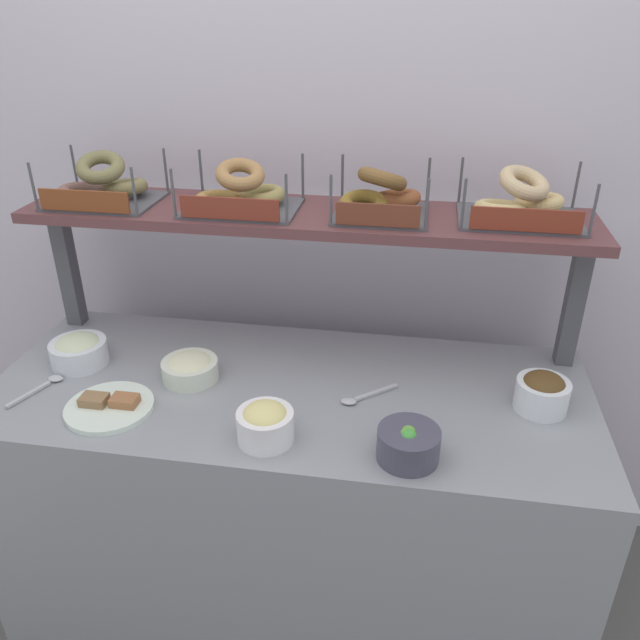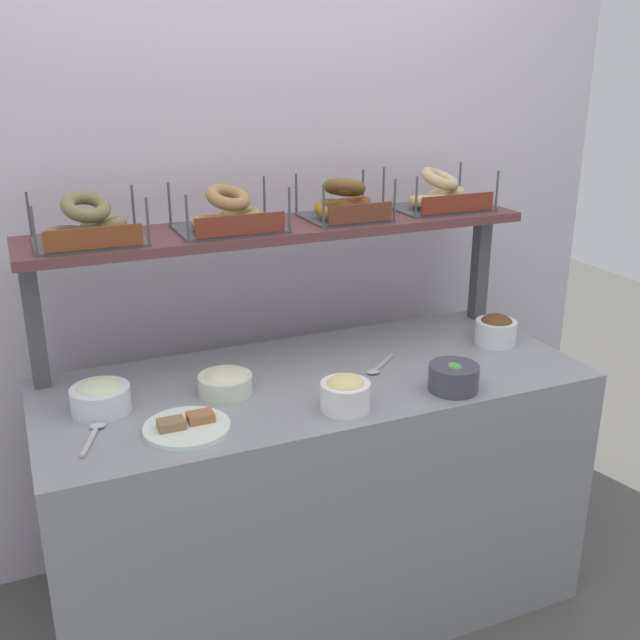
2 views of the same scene
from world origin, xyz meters
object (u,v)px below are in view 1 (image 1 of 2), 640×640
at_px(bagel_basket_everything, 240,195).
at_px(bowl_egg_salad, 265,423).
at_px(bowl_potato_salad, 190,367).
at_px(bowl_veggie_mix, 408,443).
at_px(serving_spoon_by_edge, 44,385).
at_px(bagel_basket_cinnamon_raisin, 381,198).
at_px(serving_spoon_near_plate, 361,397).
at_px(bowl_chocolate_spread, 542,392).
at_px(bowl_scallion_spread, 79,350).
at_px(serving_plate_white, 110,406).
at_px(bagel_basket_poppy, 102,187).
at_px(bagel_basket_plain, 521,203).

bearing_deg(bagel_basket_everything, bowl_egg_salad, -70.18).
relative_size(bowl_potato_salad, bagel_basket_everything, 0.49).
distance_m(bowl_veggie_mix, serving_spoon_by_edge, 1.03).
bearing_deg(bagel_basket_cinnamon_raisin, serving_spoon_near_plate, -92.00).
bearing_deg(serving_spoon_by_edge, bowl_chocolate_spread, 5.28).
bearing_deg(bagel_basket_cinnamon_raisin, bowl_egg_salad, -114.36).
relative_size(bowl_scallion_spread, bagel_basket_everything, 0.51).
relative_size(serving_spoon_near_plate, bagel_basket_cinnamon_raisin, 0.55).
bearing_deg(serving_plate_white, serving_spoon_by_edge, 163.58).
height_order(bowl_veggie_mix, bagel_basket_everything, bagel_basket_everything).
distance_m(bowl_potato_salad, bowl_chocolate_spread, 0.97).
bearing_deg(bagel_basket_cinnamon_raisin, serving_spoon_by_edge, -157.31).
distance_m(serving_spoon_near_plate, bagel_basket_poppy, 0.98).
distance_m(bowl_scallion_spread, bagel_basket_plain, 1.34).
height_order(bowl_veggie_mix, bowl_potato_salad, bowl_veggie_mix).
bearing_deg(serving_spoon_by_edge, bowl_egg_salad, -10.31).
height_order(serving_plate_white, serving_spoon_by_edge, serving_plate_white).
distance_m(bowl_egg_salad, bagel_basket_everything, 0.67).
bearing_deg(bagel_basket_plain, bowl_egg_salad, -139.40).
distance_m(bowl_potato_salad, serving_spoon_near_plate, 0.50).
bearing_deg(bowl_egg_salad, bowl_veggie_mix, -2.04).
relative_size(bowl_potato_salad, bowl_chocolate_spread, 1.14).
distance_m(serving_plate_white, bagel_basket_everything, 0.69).
xyz_separation_m(bowl_veggie_mix, bagel_basket_cinnamon_raisin, (-0.13, 0.51, 0.44)).
xyz_separation_m(bowl_scallion_spread, bowl_chocolate_spread, (1.32, -0.01, 0.01)).
distance_m(bowl_potato_salad, serving_spoon_by_edge, 0.41).
height_order(bowl_potato_salad, bagel_basket_plain, bagel_basket_plain).
distance_m(bowl_egg_salad, serving_plate_white, 0.45).
height_order(serving_spoon_near_plate, bagel_basket_everything, bagel_basket_everything).
relative_size(bagel_basket_everything, bagel_basket_cinnamon_raisin, 1.20).
height_order(bowl_egg_salad, bagel_basket_cinnamon_raisin, bagel_basket_cinnamon_raisin).
distance_m(bagel_basket_everything, bagel_basket_cinnamon_raisin, 0.40).
bearing_deg(bowl_scallion_spread, bowl_veggie_mix, -15.51).
bearing_deg(bagel_basket_poppy, bowl_veggie_mix, -27.80).
distance_m(bowl_egg_salad, bowl_scallion_spread, 0.69).
xyz_separation_m(bowl_chocolate_spread, bagel_basket_cinnamon_raisin, (-0.47, 0.25, 0.43)).
bearing_deg(bowl_scallion_spread, serving_spoon_by_edge, -105.71).
distance_m(bowl_scallion_spread, bagel_basket_poppy, 0.49).
xyz_separation_m(serving_plate_white, bagel_basket_poppy, (-0.16, 0.43, 0.47)).
distance_m(bowl_veggie_mix, bagel_basket_poppy, 1.16).
bearing_deg(serving_spoon_by_edge, bagel_basket_poppy, 78.25).
relative_size(bowl_scallion_spread, bowl_potato_salad, 1.03).
bearing_deg(bowl_egg_salad, bagel_basket_poppy, 140.78).
bearing_deg(serving_spoon_by_edge, bagel_basket_cinnamon_raisin, 22.69).
xyz_separation_m(bowl_chocolate_spread, serving_spoon_by_edge, (-1.36, -0.13, -0.05)).
bearing_deg(serving_plate_white, bowl_potato_salad, 48.71).
height_order(serving_spoon_by_edge, bagel_basket_plain, bagel_basket_plain).
bearing_deg(bowl_veggie_mix, bowl_potato_salad, 158.37).
xyz_separation_m(bowl_scallion_spread, serving_plate_white, (0.19, -0.21, -0.03)).
xyz_separation_m(serving_plate_white, bagel_basket_cinnamon_raisin, (0.67, 0.44, 0.47)).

